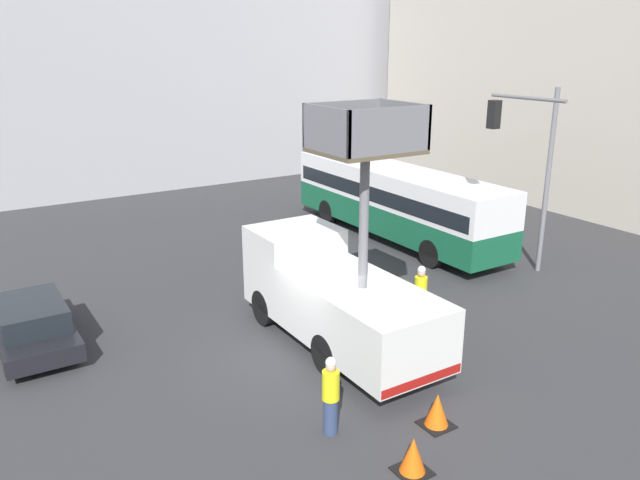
{
  "coord_description": "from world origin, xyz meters",
  "views": [
    {
      "loc": [
        -7.7,
        -13.1,
        8.18
      ],
      "look_at": [
        1.15,
        0.97,
        2.88
      ],
      "focal_mm": 35.0,
      "sensor_mm": 36.0,
      "label": 1
    }
  ],
  "objects_px": {
    "parked_car_curbside": "(32,323)",
    "road_worker_near_truck": "(331,396)",
    "traffic_cone_mid_road": "(437,411)",
    "utility_truck": "(335,291)",
    "traffic_light_pole": "(531,154)",
    "road_worker_directing": "(420,295)",
    "traffic_cone_near_truck": "(413,456)",
    "city_bus": "(396,198)"
  },
  "relations": [
    {
      "from": "road_worker_directing",
      "to": "traffic_cone_mid_road",
      "type": "distance_m",
      "value": 5.29
    },
    {
      "from": "utility_truck",
      "to": "parked_car_curbside",
      "type": "distance_m",
      "value": 8.46
    },
    {
      "from": "road_worker_near_truck",
      "to": "city_bus",
      "type": "bearing_deg",
      "value": 22.27
    },
    {
      "from": "road_worker_near_truck",
      "to": "traffic_cone_near_truck",
      "type": "xyz_separation_m",
      "value": [
        0.66,
        -1.97,
        -0.55
      ]
    },
    {
      "from": "traffic_light_pole",
      "to": "utility_truck",
      "type": "bearing_deg",
      "value": -174.22
    },
    {
      "from": "traffic_cone_mid_road",
      "to": "road_worker_directing",
      "type": "bearing_deg",
      "value": 53.39
    },
    {
      "from": "road_worker_near_truck",
      "to": "road_worker_directing",
      "type": "relative_size",
      "value": 0.98
    },
    {
      "from": "traffic_light_pole",
      "to": "traffic_cone_mid_road",
      "type": "xyz_separation_m",
      "value": [
        -8.93,
        -5.4,
        -4.1
      ]
    },
    {
      "from": "parked_car_curbside",
      "to": "road_worker_directing",
      "type": "bearing_deg",
      "value": -24.54
    },
    {
      "from": "city_bus",
      "to": "traffic_cone_mid_road",
      "type": "xyz_separation_m",
      "value": [
        -7.94,
        -11.42,
        -1.44
      ]
    },
    {
      "from": "traffic_cone_mid_road",
      "to": "road_worker_near_truck",
      "type": "bearing_deg",
      "value": 154.25
    },
    {
      "from": "city_bus",
      "to": "road_worker_directing",
      "type": "xyz_separation_m",
      "value": [
        -4.8,
        -7.2,
        -0.87
      ]
    },
    {
      "from": "traffic_light_pole",
      "to": "road_worker_near_truck",
      "type": "relative_size",
      "value": 3.64
    },
    {
      "from": "traffic_cone_near_truck",
      "to": "parked_car_curbside",
      "type": "bearing_deg",
      "value": 119.29
    },
    {
      "from": "traffic_cone_mid_road",
      "to": "parked_car_curbside",
      "type": "height_order",
      "value": "parked_car_curbside"
    },
    {
      "from": "road_worker_near_truck",
      "to": "parked_car_curbside",
      "type": "height_order",
      "value": "road_worker_near_truck"
    },
    {
      "from": "traffic_cone_mid_road",
      "to": "parked_car_curbside",
      "type": "relative_size",
      "value": 0.17
    },
    {
      "from": "city_bus",
      "to": "utility_truck",
      "type": "bearing_deg",
      "value": 134.84
    },
    {
      "from": "city_bus",
      "to": "road_worker_near_truck",
      "type": "distance_m",
      "value": 14.5
    },
    {
      "from": "traffic_light_pole",
      "to": "parked_car_curbside",
      "type": "xyz_separation_m",
      "value": [
        -15.89,
        3.43,
        -3.76
      ]
    },
    {
      "from": "traffic_light_pole",
      "to": "traffic_cone_mid_road",
      "type": "distance_m",
      "value": 11.21
    },
    {
      "from": "traffic_light_pole",
      "to": "road_worker_near_truck",
      "type": "height_order",
      "value": "traffic_light_pole"
    },
    {
      "from": "traffic_light_pole",
      "to": "city_bus",
      "type": "bearing_deg",
      "value": 99.37
    },
    {
      "from": "utility_truck",
      "to": "parked_car_curbside",
      "type": "bearing_deg",
      "value": 149.18
    },
    {
      "from": "utility_truck",
      "to": "road_worker_near_truck",
      "type": "xyz_separation_m",
      "value": [
        -2.4,
        -3.49,
        -0.67
      ]
    },
    {
      "from": "utility_truck",
      "to": "road_worker_near_truck",
      "type": "distance_m",
      "value": 4.29
    },
    {
      "from": "road_worker_directing",
      "to": "traffic_cone_near_truck",
      "type": "distance_m",
      "value": 6.95
    },
    {
      "from": "utility_truck",
      "to": "traffic_cone_mid_road",
      "type": "distance_m",
      "value": 4.69
    },
    {
      "from": "utility_truck",
      "to": "city_bus",
      "type": "xyz_separation_m",
      "value": [
        7.68,
        6.9,
        0.22
      ]
    },
    {
      "from": "city_bus",
      "to": "road_worker_near_truck",
      "type": "height_order",
      "value": "city_bus"
    },
    {
      "from": "parked_car_curbside",
      "to": "city_bus",
      "type": "bearing_deg",
      "value": 9.85
    },
    {
      "from": "utility_truck",
      "to": "parked_car_curbside",
      "type": "relative_size",
      "value": 1.55
    },
    {
      "from": "utility_truck",
      "to": "road_worker_near_truck",
      "type": "relative_size",
      "value": 3.8
    },
    {
      "from": "city_bus",
      "to": "traffic_cone_mid_road",
      "type": "height_order",
      "value": "city_bus"
    },
    {
      "from": "utility_truck",
      "to": "traffic_light_pole",
      "type": "bearing_deg",
      "value": 5.78
    },
    {
      "from": "road_worker_directing",
      "to": "traffic_cone_near_truck",
      "type": "xyz_separation_m",
      "value": [
        -4.62,
        -5.16,
        -0.57
      ]
    },
    {
      "from": "parked_car_curbside",
      "to": "traffic_light_pole",
      "type": "bearing_deg",
      "value": -12.18
    },
    {
      "from": "parked_car_curbside",
      "to": "road_worker_near_truck",
      "type": "bearing_deg",
      "value": -58.3
    },
    {
      "from": "utility_truck",
      "to": "traffic_cone_near_truck",
      "type": "xyz_separation_m",
      "value": [
        -1.74,
        -5.46,
        -1.22
      ]
    },
    {
      "from": "traffic_cone_mid_road",
      "to": "parked_car_curbside",
      "type": "bearing_deg",
      "value": 128.24
    },
    {
      "from": "road_worker_near_truck",
      "to": "traffic_cone_mid_road",
      "type": "height_order",
      "value": "road_worker_near_truck"
    },
    {
      "from": "utility_truck",
      "to": "traffic_cone_mid_road",
      "type": "height_order",
      "value": "utility_truck"
    }
  ]
}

